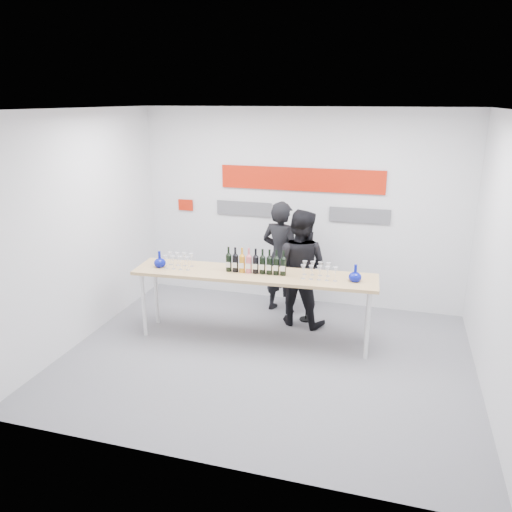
% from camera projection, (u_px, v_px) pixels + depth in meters
% --- Properties ---
extents(ground, '(5.00, 5.00, 0.00)m').
position_uv_depth(ground, '(266.00, 357.00, 6.27)').
color(ground, slate).
rests_on(ground, ground).
extents(back_wall, '(5.00, 0.04, 3.00)m').
position_uv_depth(back_wall, '(300.00, 208.00, 7.65)').
color(back_wall, silver).
rests_on(back_wall, ground).
extents(signage, '(3.38, 0.02, 0.79)m').
position_uv_depth(signage, '(297.00, 189.00, 7.55)').
color(signage, '#BA1B08').
rests_on(signage, back_wall).
extents(tasting_table, '(3.20, 0.83, 0.95)m').
position_uv_depth(tasting_table, '(254.00, 278.00, 6.48)').
color(tasting_table, tan).
rests_on(tasting_table, ground).
extents(wine_bottles, '(0.80, 0.12, 0.33)m').
position_uv_depth(wine_bottles, '(256.00, 261.00, 6.41)').
color(wine_bottles, black).
rests_on(wine_bottles, tasting_table).
extents(decanter_left, '(0.16, 0.16, 0.21)m').
position_uv_depth(decanter_left, '(160.00, 259.00, 6.67)').
color(decanter_left, '#07108F').
rests_on(decanter_left, tasting_table).
extents(decanter_right, '(0.16, 0.16, 0.21)m').
position_uv_depth(decanter_right, '(355.00, 273.00, 6.14)').
color(decanter_right, '#07108F').
rests_on(decanter_right, tasting_table).
extents(glasses_left, '(0.37, 0.24, 0.18)m').
position_uv_depth(glasses_left, '(179.00, 261.00, 6.65)').
color(glasses_left, silver).
rests_on(glasses_left, tasting_table).
extents(glasses_right, '(0.47, 0.24, 0.18)m').
position_uv_depth(glasses_right, '(318.00, 271.00, 6.26)').
color(glasses_right, silver).
rests_on(glasses_right, tasting_table).
extents(presenter_left, '(0.71, 0.57, 1.70)m').
position_uv_depth(presenter_left, '(281.00, 258.00, 7.41)').
color(presenter_left, black).
rests_on(presenter_left, ground).
extents(presenter_right, '(0.91, 0.76, 1.67)m').
position_uv_depth(presenter_right, '(299.00, 268.00, 7.01)').
color(presenter_right, black).
rests_on(presenter_right, ground).
extents(mic_stand, '(0.19, 0.19, 1.63)m').
position_uv_depth(mic_stand, '(307.00, 289.00, 7.18)').
color(mic_stand, black).
rests_on(mic_stand, ground).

